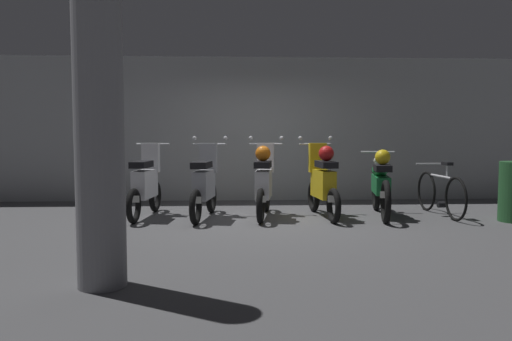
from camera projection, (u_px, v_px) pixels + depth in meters
The scene contains 9 objects.
ground_plane at pixel (265, 221), 7.73m from camera, with size 80.00×80.00×0.00m, color #4C4C4F.
back_wall at pixel (257, 129), 10.10m from camera, with size 16.00×0.30×2.82m, color #9EA0A3.
motorbike_slot_0 at pixel (146, 184), 8.04m from camera, with size 0.56×1.68×1.18m.
motorbike_slot_1 at pixel (205, 185), 7.94m from camera, with size 0.58×1.67×1.29m.
motorbike_slot_2 at pixel (264, 182), 8.03m from camera, with size 0.58×1.68×1.29m.
motorbike_slot_3 at pixel (323, 182), 8.04m from camera, with size 0.59×1.68×1.29m.
motorbike_slot_4 at pixel (381, 184), 8.11m from camera, with size 0.59×1.94×1.08m.
bicycle at pixel (440, 193), 8.18m from camera, with size 0.50×1.73×0.89m.
support_pillar at pixel (99, 125), 4.33m from camera, with size 0.42×0.42×2.82m, color gray.
Camera 1 is at (-0.50, -7.63, 1.35)m, focal length 35.43 mm.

